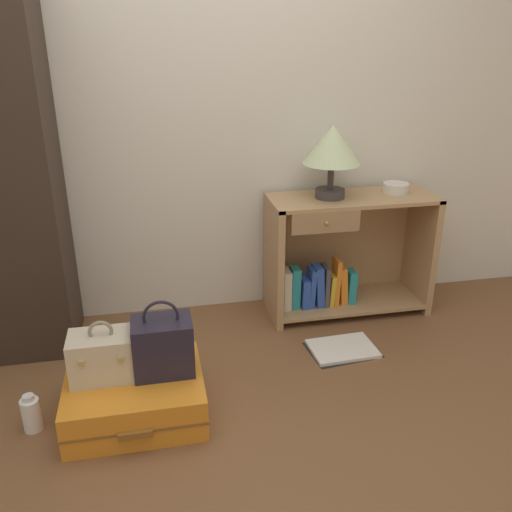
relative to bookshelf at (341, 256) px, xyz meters
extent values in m
plane|color=brown|center=(-0.81, -1.25, -0.35)|extent=(9.00, 9.00, 0.00)
cube|color=silver|center=(-0.81, 0.25, 0.95)|extent=(6.40, 0.10, 2.60)
cube|color=tan|center=(-0.43, -0.02, 0.01)|extent=(0.04, 0.38, 0.73)
cube|color=tan|center=(0.51, -0.02, 0.01)|extent=(0.04, 0.38, 0.73)
cube|color=tan|center=(0.04, -0.02, 0.37)|extent=(0.98, 0.38, 0.02)
cube|color=tan|center=(0.04, -0.02, -0.30)|extent=(0.90, 0.38, 0.02)
cube|color=tan|center=(0.04, 0.17, 0.01)|extent=(0.90, 0.01, 0.71)
cube|color=#9D7950|center=(-0.18, -0.19, 0.30)|extent=(0.39, 0.02, 0.12)
sphere|color=#9E844C|center=(-0.18, -0.21, 0.30)|extent=(0.02, 0.02, 0.02)
cube|color=beige|center=(-0.36, -0.04, -0.17)|extent=(0.05, 0.12, 0.25)
cube|color=teal|center=(-0.30, -0.04, -0.16)|extent=(0.05, 0.09, 0.26)
cube|color=#2D51B2|center=(-0.24, -0.04, -0.20)|extent=(0.05, 0.12, 0.18)
cube|color=#2D51B2|center=(-0.20, -0.04, -0.17)|extent=(0.04, 0.12, 0.24)
cube|color=#2D51B2|center=(-0.15, -0.04, -0.16)|extent=(0.06, 0.11, 0.26)
cube|color=#4C474C|center=(-0.11, -0.04, -0.16)|extent=(0.03, 0.13, 0.25)
cube|color=gold|center=(-0.07, -0.04, -0.19)|extent=(0.04, 0.11, 0.20)
cube|color=orange|center=(-0.04, -0.04, -0.14)|extent=(0.04, 0.11, 0.29)
cube|color=orange|center=(0.00, -0.04, -0.17)|extent=(0.06, 0.09, 0.24)
cube|color=teal|center=(0.05, -0.04, -0.19)|extent=(0.05, 0.10, 0.20)
cylinder|color=#3D3838|center=(-0.10, -0.01, 0.40)|extent=(0.17, 0.17, 0.05)
cylinder|color=#3D3838|center=(-0.10, -0.01, 0.50)|extent=(0.04, 0.04, 0.15)
cone|color=beige|center=(-0.10, -0.01, 0.68)|extent=(0.33, 0.33, 0.21)
cylinder|color=silver|center=(0.32, 0.02, 0.41)|extent=(0.15, 0.15, 0.05)
cube|color=orange|center=(-1.25, -0.80, -0.25)|extent=(0.60, 0.49, 0.20)
cube|color=brown|center=(-1.25, -0.80, -0.25)|extent=(0.61, 0.50, 0.01)
cube|color=brown|center=(-1.25, -1.06, -0.25)|extent=(0.14, 0.02, 0.03)
cube|color=beige|center=(-1.37, -0.76, -0.05)|extent=(0.29, 0.18, 0.21)
torus|color=gray|center=(-1.37, -0.76, 0.07)|extent=(0.11, 0.02, 0.11)
cube|color=tan|center=(-1.45, -0.86, -0.01)|extent=(0.02, 0.01, 0.02)
cube|color=tan|center=(-1.29, -0.86, -0.01)|extent=(0.02, 0.01, 0.02)
cube|color=#231E2D|center=(-1.11, -0.77, -0.02)|extent=(0.26, 0.19, 0.25)
torus|color=#231E2D|center=(-1.11, -0.77, 0.12)|extent=(0.16, 0.01, 0.16)
cylinder|color=white|center=(-1.69, -0.81, -0.28)|extent=(0.08, 0.08, 0.15)
cylinder|color=silver|center=(-1.69, -0.81, -0.19)|extent=(0.05, 0.05, 0.02)
cube|color=white|center=(-0.14, -0.48, -0.34)|extent=(0.36, 0.27, 0.02)
cube|color=black|center=(-0.14, -0.48, -0.35)|extent=(0.39, 0.31, 0.01)
camera|label=1|loc=(-1.12, -2.87, 1.26)|focal=38.03mm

